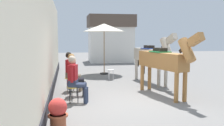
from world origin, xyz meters
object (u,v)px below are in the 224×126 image
object	(u,v)px
saddled_horse_near	(164,61)
cafe_parasol	(104,28)
seated_visitor_near	(75,77)
flower_planter_near	(58,112)
seated_visitor_middle	(74,73)
saddled_horse_far	(152,55)
satchel_bag	(76,85)
spare_stool_white	(110,71)
seated_visitor_far	(71,69)

from	to	relation	value
saddled_horse_near	cafe_parasol	world-z (taller)	cafe_parasol
seated_visitor_near	flower_planter_near	bearing A→B (deg)	-102.55
seated_visitor_middle	saddled_horse_far	size ratio (longest dim) A/B	0.47
seated_visitor_middle	satchel_bag	xyz separation A→B (m)	(0.11, 1.42, -0.68)
flower_planter_near	cafe_parasol	bearing A→B (deg)	74.15
seated_visitor_near	seated_visitor_middle	xyz separation A→B (m)	(-0.00, 0.84, 0.00)
saddled_horse_near	satchel_bag	bearing A→B (deg)	145.23
spare_stool_white	satchel_bag	bearing A→B (deg)	-137.45
flower_planter_near	spare_stool_white	size ratio (longest dim) A/B	1.39
flower_planter_near	satchel_bag	size ratio (longest dim) A/B	2.29
saddled_horse_far	flower_planter_near	xyz separation A→B (m)	(-3.65, -4.53, -0.82)
seated_visitor_far	spare_stool_white	bearing A→B (deg)	49.53
seated_visitor_near	cafe_parasol	world-z (taller)	cafe_parasol
flower_planter_near	satchel_bag	bearing A→B (deg)	82.66
seated_visitor_near	saddled_horse_near	bearing A→B (deg)	6.93
seated_visitor_middle	cafe_parasol	xyz separation A→B (m)	(1.65, 4.55, 1.59)
seated_visitor_middle	saddled_horse_near	xyz separation A→B (m)	(2.87, -0.50, 0.38)
flower_planter_near	cafe_parasol	size ratio (longest dim) A/B	0.25
seated_visitor_middle	satchel_bag	bearing A→B (deg)	85.64
seated_visitor_far	cafe_parasol	world-z (taller)	cafe_parasol
cafe_parasol	satchel_bag	xyz separation A→B (m)	(-1.55, -3.14, -2.26)
satchel_bag	seated_visitor_far	bearing A→B (deg)	-55.82
seated_visitor_near	spare_stool_white	distance (m)	4.08
seated_visitor_middle	spare_stool_white	size ratio (longest dim) A/B	3.02
saddled_horse_near	flower_planter_near	distance (m)	4.11
spare_stool_white	flower_planter_near	bearing A→B (deg)	-110.48
flower_planter_near	saddled_horse_far	bearing A→B (deg)	51.13
seated_visitor_near	spare_stool_white	xyz separation A→B (m)	(1.68, 3.70, -0.38)
seated_visitor_far	flower_planter_near	bearing A→B (deg)	-95.67
spare_stool_white	satchel_bag	world-z (taller)	spare_stool_white
cafe_parasol	saddled_horse_far	bearing A→B (deg)	-61.13
seated_visitor_far	saddled_horse_far	world-z (taller)	saddled_horse_far
satchel_bag	spare_stool_white	bearing A→B (deg)	93.49
seated_visitor_far	saddled_horse_far	xyz separation A→B (m)	(3.29, 0.93, 0.38)
saddled_horse_far	satchel_bag	size ratio (longest dim) A/B	10.61
seated_visitor_far	satchel_bag	world-z (taller)	seated_visitor_far
satchel_bag	seated_visitor_middle	bearing A→B (deg)	-43.42
seated_visitor_near	seated_visitor_middle	distance (m)	0.84
seated_visitor_middle	flower_planter_near	bearing A→B (deg)	-98.83
saddled_horse_near	seated_visitor_middle	bearing A→B (deg)	170.17
seated_visitor_middle	saddled_horse_near	distance (m)	2.93
seated_visitor_middle	seated_visitor_far	xyz separation A→B (m)	(-0.08, 0.80, 0.00)
saddled_horse_near	saddled_horse_far	bearing A→B (deg)	81.10
seated_visitor_far	saddled_horse_far	distance (m)	3.44
seated_visitor_far	spare_stool_white	xyz separation A→B (m)	(1.76, 2.06, -0.38)
seated_visitor_middle	saddled_horse_near	size ratio (longest dim) A/B	0.47
spare_stool_white	seated_visitor_middle	bearing A→B (deg)	-120.42
spare_stool_white	saddled_horse_near	bearing A→B (deg)	-70.52
seated_visitor_near	satchel_bag	bearing A→B (deg)	87.27
saddled_horse_near	cafe_parasol	xyz separation A→B (m)	(-1.21, 5.05, 1.20)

